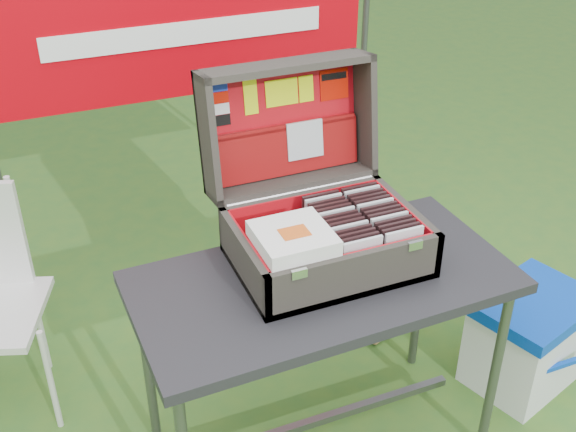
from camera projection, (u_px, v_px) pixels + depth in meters
name	position (u px, v px, depth m)	size (l,w,h in m)	color
table	(320.00, 366.00, 2.60)	(1.27, 0.63, 0.79)	black
table_top	(323.00, 282.00, 2.40)	(1.27, 0.63, 0.04)	black
table_leg_fr	(495.00, 374.00, 2.59)	(0.04, 0.04, 0.75)	#59595B
table_leg_bl	(148.00, 367.00, 2.62)	(0.04, 0.04, 0.75)	#59595B
table_leg_br	(419.00, 293.00, 3.00)	(0.04, 0.04, 0.75)	#59595B
table_brace	(319.00, 420.00, 2.74)	(1.12, 0.03, 0.03)	#59595B
suitcase	(321.00, 179.00, 2.36)	(0.62, 0.60, 0.59)	#444039
suitcase_base_bottom	(327.00, 260.00, 2.46)	(0.62, 0.44, 0.02)	#444039
suitcase_base_wall_front	(356.00, 276.00, 2.26)	(0.62, 0.02, 0.17)	#444039
suitcase_base_wall_back	(303.00, 213.00, 2.59)	(0.62, 0.02, 0.17)	#444039
suitcase_base_wall_left	(244.00, 262.00, 2.32)	(0.02, 0.44, 0.17)	#444039
suitcase_base_wall_right	(404.00, 224.00, 2.52)	(0.02, 0.44, 0.17)	#444039
suitcase_liner_floor	(327.00, 256.00, 2.45)	(0.57, 0.39, 0.01)	red
suitcase_latch_left	(299.00, 274.00, 2.14)	(0.05, 0.01, 0.03)	silver
suitcase_latch_right	(415.00, 245.00, 2.27)	(0.05, 0.01, 0.03)	silver
suitcase_hinge	(301.00, 191.00, 2.55)	(0.02, 0.02, 0.56)	silver
suitcase_lid_back	(281.00, 121.00, 2.60)	(0.62, 0.44, 0.02)	#444039
suitcase_lid_rim_far	(285.00, 66.00, 2.46)	(0.62, 0.02, 0.17)	#444039
suitcase_lid_rim_near	(292.00, 181.00, 2.62)	(0.62, 0.02, 0.17)	#444039
suitcase_lid_rim_left	(208.00, 139.00, 2.44)	(0.02, 0.44, 0.17)	#444039
suitcase_lid_rim_right	(364.00, 112.00, 2.64)	(0.02, 0.44, 0.17)	#444039
suitcase_lid_liner	(283.00, 122.00, 2.59)	(0.57, 0.39, 0.01)	red
suitcase_liner_wall_front	(354.00, 271.00, 2.26)	(0.57, 0.01, 0.14)	red
suitcase_liner_wall_back	(304.00, 212.00, 2.57)	(0.57, 0.01, 0.14)	red
suitcase_liner_wall_left	(248.00, 258.00, 2.32)	(0.01, 0.39, 0.14)	red
suitcase_liner_wall_right	(401.00, 222.00, 2.51)	(0.01, 0.39, 0.14)	red
suitcase_lid_pocket	(287.00, 150.00, 2.61)	(0.55, 0.18, 0.03)	maroon
suitcase_pocket_edge	(286.00, 127.00, 2.57)	(0.54, 0.02, 0.02)	maroon
suitcase_pocket_cd	(305.00, 140.00, 2.60)	(0.14, 0.14, 0.01)	silver
lid_sticker_cc_a	(219.00, 86.00, 2.44)	(0.06, 0.04, 0.00)	#1933B2
lid_sticker_cc_b	(220.00, 98.00, 2.46)	(0.06, 0.04, 0.00)	#C61101
lid_sticker_cc_c	(221.00, 109.00, 2.47)	(0.06, 0.04, 0.00)	white
lid_sticker_cc_d	(222.00, 120.00, 2.49)	(0.06, 0.04, 0.00)	black
lid_card_neon_tall	(251.00, 97.00, 2.50)	(0.05, 0.12, 0.00)	#D2E90F
lid_card_neon_main	(282.00, 92.00, 2.54)	(0.12, 0.09, 0.00)	#D2E90F
lid_card_neon_small	(306.00, 89.00, 2.57)	(0.06, 0.09, 0.00)	#D2E90F
lid_sticker_band	(334.00, 84.00, 2.61)	(0.11, 0.11, 0.00)	#C61101
lid_sticker_band_bar	(334.00, 76.00, 2.59)	(0.10, 0.02, 0.00)	black
cd_left_0	(362.00, 261.00, 2.29)	(0.14, 0.01, 0.16)	silver
cd_left_1	(358.00, 256.00, 2.30)	(0.14, 0.01, 0.16)	black
cd_left_2	(355.00, 253.00, 2.32)	(0.14, 0.01, 0.16)	black
cd_left_3	(351.00, 249.00, 2.34)	(0.14, 0.01, 0.16)	black
cd_left_4	(348.00, 245.00, 2.36)	(0.14, 0.01, 0.16)	silver
cd_left_5	(345.00, 241.00, 2.38)	(0.14, 0.01, 0.16)	black
cd_left_6	(341.00, 237.00, 2.40)	(0.14, 0.01, 0.16)	black
cd_left_7	(338.00, 234.00, 2.42)	(0.14, 0.01, 0.16)	black
cd_left_8	(335.00, 230.00, 2.44)	(0.14, 0.01, 0.16)	silver
cd_left_9	(332.00, 227.00, 2.46)	(0.14, 0.01, 0.16)	black
cd_left_10	(329.00, 223.00, 2.48)	(0.14, 0.01, 0.16)	black
cd_left_11	(326.00, 220.00, 2.50)	(0.14, 0.01, 0.16)	black
cd_left_12	(323.00, 216.00, 2.52)	(0.14, 0.01, 0.16)	silver
cd_left_13	(320.00, 213.00, 2.54)	(0.14, 0.01, 0.16)	black
cd_right_0	(403.00, 250.00, 2.33)	(0.14, 0.01, 0.16)	silver
cd_right_1	(399.00, 247.00, 2.35)	(0.14, 0.01, 0.16)	black
cd_right_2	(395.00, 243.00, 2.37)	(0.14, 0.01, 0.16)	black
cd_right_3	(392.00, 239.00, 2.39)	(0.14, 0.01, 0.16)	black
cd_right_4	(388.00, 235.00, 2.41)	(0.14, 0.01, 0.16)	silver
cd_right_5	(384.00, 232.00, 2.43)	(0.14, 0.01, 0.16)	black
cd_right_6	(381.00, 228.00, 2.45)	(0.14, 0.01, 0.16)	black
cd_right_7	(377.00, 225.00, 2.47)	(0.14, 0.01, 0.16)	black
cd_right_8	(374.00, 221.00, 2.49)	(0.14, 0.01, 0.16)	silver
cd_right_9	(371.00, 218.00, 2.51)	(0.14, 0.01, 0.16)	black
cd_right_10	(367.00, 214.00, 2.53)	(0.14, 0.01, 0.16)	black
cd_right_11	(364.00, 211.00, 2.55)	(0.14, 0.01, 0.16)	black
cd_right_12	(361.00, 208.00, 2.57)	(0.14, 0.01, 0.16)	silver
cd_right_13	(358.00, 205.00, 2.58)	(0.14, 0.01, 0.16)	black
songbook_0	(293.00, 244.00, 2.26)	(0.23, 0.23, 0.01)	white
songbook_1	(293.00, 243.00, 2.26)	(0.23, 0.23, 0.01)	white
songbook_2	(293.00, 241.00, 2.25)	(0.23, 0.23, 0.01)	white
songbook_3	(293.00, 240.00, 2.25)	(0.23, 0.23, 0.01)	white
songbook_4	(293.00, 238.00, 2.25)	(0.23, 0.23, 0.01)	white
songbook_5	(293.00, 237.00, 2.25)	(0.23, 0.23, 0.01)	white
songbook_6	(293.00, 236.00, 2.24)	(0.23, 0.23, 0.01)	white
songbook_7	(293.00, 234.00, 2.24)	(0.23, 0.23, 0.01)	white
songbook_8	(293.00, 233.00, 2.24)	(0.23, 0.23, 0.01)	white
songbook_9	(293.00, 232.00, 2.24)	(0.23, 0.23, 0.01)	white
songbook_graphic	(294.00, 232.00, 2.23)	(0.09, 0.07, 0.00)	#D85919
cooler	(528.00, 339.00, 3.01)	(0.47, 0.36, 0.42)	white
cooler_body	(527.00, 344.00, 3.02)	(0.45, 0.34, 0.36)	white
cooler_lid	(536.00, 305.00, 2.91)	(0.47, 0.36, 0.06)	#073EBB
cooler_handle	(560.00, 365.00, 2.84)	(0.28, 0.02, 0.02)	#073EBB
chair_leg_fr	(51.00, 381.00, 2.75)	(0.02, 0.02, 0.48)	silver
chair_leg_br	(40.00, 324.00, 3.04)	(0.02, 0.02, 0.48)	silver
chair_upright_right	(18.00, 228.00, 2.81)	(0.02, 0.02, 0.45)	silver
cardboard_box	(391.00, 288.00, 3.33)	(0.37, 0.06, 0.39)	olive
banner_post_right	(361.00, 102.00, 3.53)	(0.03, 0.03, 1.70)	#59595B
banner	(187.00, 32.00, 3.01)	(1.60, 0.01, 0.55)	#AC000A
banner_text	(188.00, 33.00, 3.00)	(1.20, 0.00, 0.10)	white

